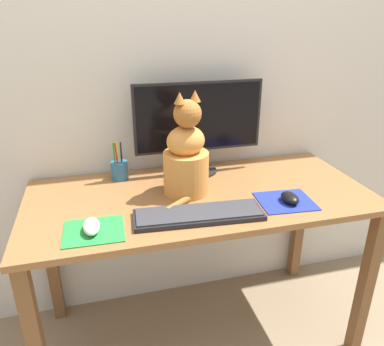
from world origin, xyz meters
The scene contains 11 objects.
ground_plane centered at (0.00, 0.00, 0.00)m, with size 12.00×12.00×0.00m, color #847056.
wall_back centered at (0.00, 0.35, 1.25)m, with size 7.00×0.04×2.50m.
desk centered at (0.00, 0.00, 0.64)m, with size 1.39×0.64×0.74m.
monitor centered at (0.05, 0.22, 0.98)m, with size 0.58×0.17×0.42m.
keyboard centered at (-0.06, -0.19, 0.76)m, with size 0.48×0.18×0.02m.
mousepad_left centered at (-0.43, -0.19, 0.75)m, with size 0.21×0.18×0.00m.
mousepad_right centered at (0.30, -0.16, 0.75)m, with size 0.22×0.20×0.00m.
computer_mouse_left centered at (-0.43, -0.19, 0.77)m, with size 0.06×0.11×0.04m.
computer_mouse_right centered at (0.31, -0.17, 0.77)m, with size 0.06×0.10×0.04m.
cat centered at (-0.05, 0.03, 0.90)m, with size 0.24×0.29×0.42m.
pen_cup centered at (-0.30, 0.23, 0.79)m, with size 0.07×0.07×0.17m.
Camera 1 is at (-0.38, -1.32, 1.42)m, focal length 35.00 mm.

